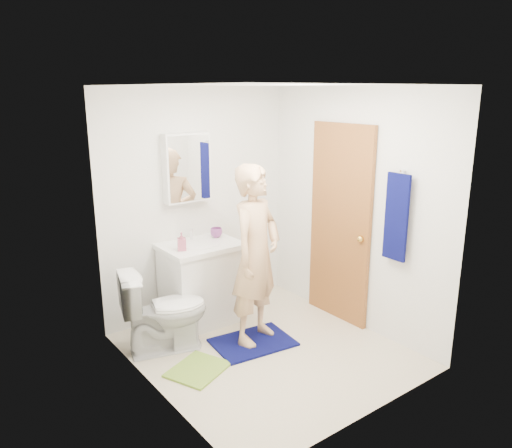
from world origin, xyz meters
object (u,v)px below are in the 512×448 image
(toothbrush_cup, at_px, (216,233))
(man, at_px, (256,255))
(vanity_cabinet, at_px, (202,285))
(towel, at_px, (396,217))
(medicine_cabinet, at_px, (187,168))
(toilet, at_px, (164,310))
(soap_dispenser, at_px, (182,241))

(toothbrush_cup, distance_m, man, 0.79)
(vanity_cabinet, bearing_deg, toothbrush_cup, 21.57)
(towel, bearing_deg, medicine_cabinet, 124.61)
(vanity_cabinet, relative_size, toilet, 1.01)
(medicine_cabinet, relative_size, soap_dispenser, 3.87)
(soap_dispenser, bearing_deg, towel, -44.53)
(toothbrush_cup, bearing_deg, toilet, -153.63)
(man, bearing_deg, toothbrush_cup, 64.20)
(medicine_cabinet, bearing_deg, man, -77.85)
(toilet, relative_size, toothbrush_cup, 6.28)
(vanity_cabinet, distance_m, toothbrush_cup, 0.57)
(medicine_cabinet, relative_size, toilet, 0.88)
(soap_dispenser, relative_size, toothbrush_cup, 1.43)
(vanity_cabinet, relative_size, toothbrush_cup, 6.35)
(medicine_cabinet, distance_m, toothbrush_cup, 0.76)
(man, bearing_deg, towel, -60.36)
(toothbrush_cup, bearing_deg, vanity_cabinet, -158.43)
(vanity_cabinet, relative_size, man, 0.47)
(medicine_cabinet, relative_size, towel, 0.87)
(medicine_cabinet, distance_m, toilet, 1.45)
(toothbrush_cup, bearing_deg, towel, -59.87)
(soap_dispenser, height_order, toothbrush_cup, soap_dispenser)
(vanity_cabinet, bearing_deg, toilet, -151.64)
(toilet, height_order, toothbrush_cup, toothbrush_cup)
(toothbrush_cup, bearing_deg, medicine_cabinet, 154.64)
(towel, height_order, man, man)
(toothbrush_cup, relative_size, man, 0.07)
(towel, xyz_separation_m, toothbrush_cup, (-0.92, 1.59, -0.35))
(medicine_cabinet, height_order, soap_dispenser, medicine_cabinet)
(medicine_cabinet, height_order, towel, medicine_cabinet)
(toilet, xyz_separation_m, soap_dispenser, (0.34, 0.24, 0.54))
(vanity_cabinet, xyz_separation_m, toilet, (-0.59, -0.32, -0.00))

